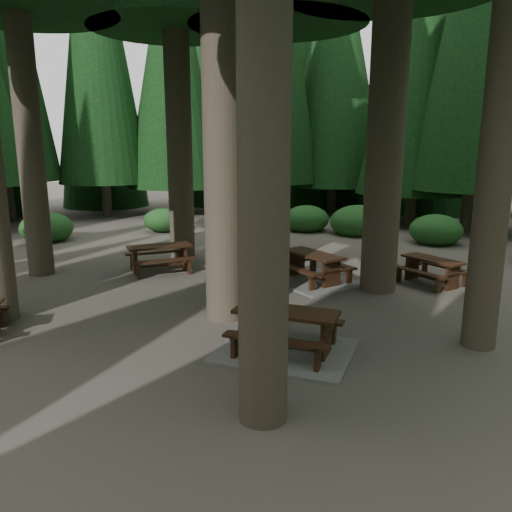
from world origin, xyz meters
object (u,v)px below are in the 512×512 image
Objects in this scene: picnic_table_a at (286,338)px; picnic_table_b at (160,254)px; picnic_table_d at (432,267)px; picnic_table_c at (313,272)px.

picnic_table_a is 1.24× the size of picnic_table_b.
picnic_table_b is at bearing -133.17° from picnic_table_d.
picnic_table_c reaches higher than picnic_table_b.
picnic_table_d is (0.33, 6.12, 0.19)m from picnic_table_a.
picnic_table_a is at bearing -82.58° from picnic_table_b.
picnic_table_a is at bearing -75.54° from picnic_table_d.
picnic_table_a is 6.13m from picnic_table_d.
picnic_table_a reaches higher than picnic_table_d.
picnic_table_c is at bearing -126.47° from picnic_table_d.
picnic_table_b is 7.63m from picnic_table_d.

